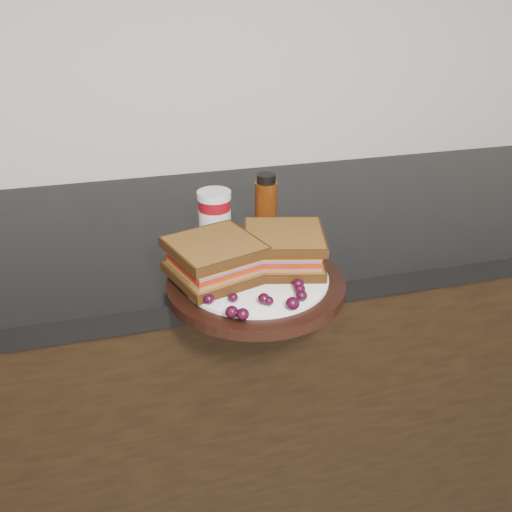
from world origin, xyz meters
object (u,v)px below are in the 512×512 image
at_px(condiment_jar, 215,215).
at_px(sandwich_left, 215,259).
at_px(plate, 256,285).
at_px(oil_bottle, 266,204).

bearing_deg(condiment_jar, sandwich_left, -101.44).
xyz_separation_m(plate, oil_bottle, (0.08, 0.20, 0.05)).
distance_m(sandwich_left, condiment_jar, 0.19).
xyz_separation_m(plate, sandwich_left, (-0.06, 0.02, 0.04)).
height_order(plate, oil_bottle, oil_bottle).
distance_m(plate, sandwich_left, 0.08).
relative_size(plate, sandwich_left, 2.19).
relative_size(condiment_jar, oil_bottle, 0.78).
distance_m(plate, oil_bottle, 0.22).
distance_m(plate, condiment_jar, 0.21).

